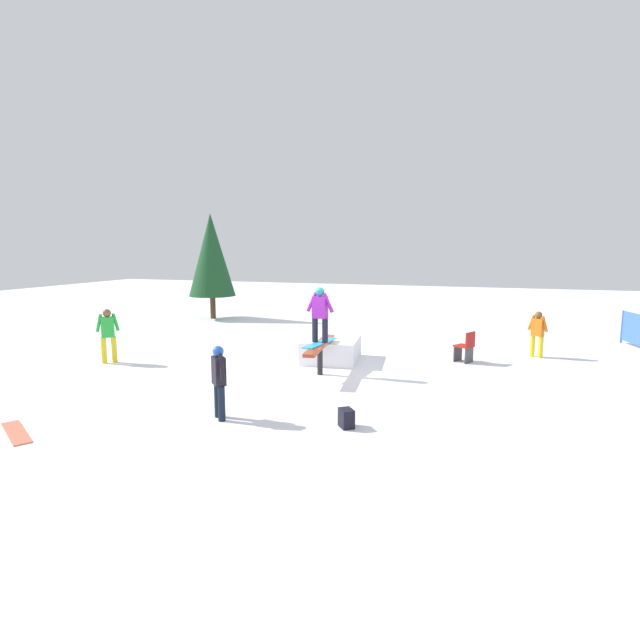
# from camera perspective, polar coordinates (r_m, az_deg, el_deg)

# --- Properties ---
(ground_plane) EXTENTS (60.00, 60.00, 0.00)m
(ground_plane) POSITION_cam_1_polar(r_m,az_deg,el_deg) (12.77, 0.00, -6.24)
(ground_plane) COLOR white
(rail_feature) EXTENTS (2.66, 0.58, 0.80)m
(rail_feature) POSITION_cam_1_polar(r_m,az_deg,el_deg) (12.61, 0.00, -3.23)
(rail_feature) COLOR black
(rail_feature) RESTS_ON ground
(snow_kicker_ramp) EXTENTS (1.96, 1.70, 0.64)m
(snow_kicker_ramp) POSITION_cam_1_polar(r_m,az_deg,el_deg) (14.25, 1.31, -3.38)
(snow_kicker_ramp) COLOR white
(snow_kicker_ramp) RESTS_ON ground
(main_rider_on_rail) EXTENTS (1.55, 0.76, 1.43)m
(main_rider_on_rail) POSITION_cam_1_polar(r_m,az_deg,el_deg) (12.47, 0.00, 0.50)
(main_rider_on_rail) COLOR #2BABD0
(main_rider_on_rail) RESTS_ON rail_feature
(bystander_orange) EXTENTS (0.40, 0.57, 1.36)m
(bystander_orange) POSITION_cam_1_polar(r_m,az_deg,el_deg) (15.91, 23.60, -1.23)
(bystander_orange) COLOR yellow
(bystander_orange) RESTS_ON ground
(bystander_green) EXTENTS (0.47, 0.52, 1.52)m
(bystander_green) POSITION_cam_1_polar(r_m,az_deg,el_deg) (15.05, -23.07, -1.36)
(bystander_green) COLOR yellow
(bystander_green) RESTS_ON ground
(bystander_black) EXTENTS (0.49, 0.49, 1.40)m
(bystander_black) POSITION_cam_1_polar(r_m,az_deg,el_deg) (9.57, -11.48, -6.54)
(bystander_black) COLOR black
(bystander_black) RESTS_ON ground
(loose_snowboard_coral) EXTENTS (0.96, 1.29, 0.02)m
(loose_snowboard_coral) POSITION_cam_1_polar(r_m,az_deg,el_deg) (10.38, -31.40, -10.91)
(loose_snowboard_coral) COLOR #E66F52
(loose_snowboard_coral) RESTS_ON ground
(folding_chair) EXTENTS (0.60, 0.60, 0.88)m
(folding_chair) POSITION_cam_1_polar(r_m,az_deg,el_deg) (14.58, 16.27, -3.07)
(folding_chair) COLOR #3F3F44
(folding_chair) RESTS_ON ground
(backpack_on_snow) EXTENTS (0.37, 0.36, 0.34)m
(backpack_on_snow) POSITION_cam_1_polar(r_m,az_deg,el_deg) (9.14, 3.03, -11.15)
(backpack_on_snow) COLOR black
(backpack_on_snow) RESTS_ON ground
(pine_tree_near) EXTENTS (2.06, 2.06, 4.69)m
(pine_tree_near) POSITION_cam_1_polar(r_m,az_deg,el_deg) (22.89, -12.32, 7.26)
(pine_tree_near) COLOR #4C331E
(pine_tree_near) RESTS_ON ground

